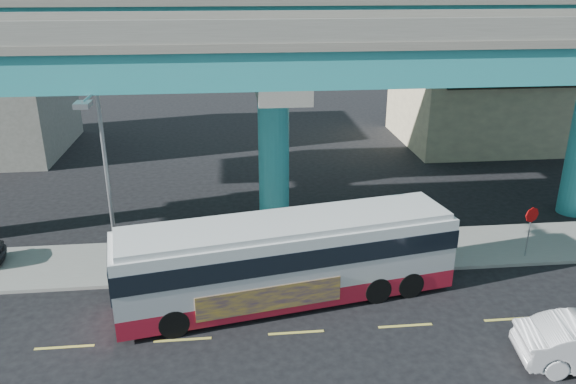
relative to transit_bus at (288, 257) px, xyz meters
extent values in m
plane|color=black|center=(0.04, -2.02, -1.84)|extent=(120.00, 120.00, 0.00)
cube|color=gray|center=(0.04, 3.48, -1.76)|extent=(70.00, 4.00, 0.15)
cube|color=#D8C64C|center=(-7.96, -2.32, -1.83)|extent=(2.00, 0.12, 0.01)
cube|color=#D8C64C|center=(-3.96, -2.32, -1.83)|extent=(2.00, 0.12, 0.01)
cube|color=#D8C64C|center=(0.04, -2.32, -1.83)|extent=(2.00, 0.12, 0.01)
cube|color=#D8C64C|center=(4.04, -2.32, -1.83)|extent=(2.00, 0.12, 0.01)
cube|color=#D8C64C|center=(8.04, -2.32, -1.83)|extent=(2.00, 0.12, 0.01)
cylinder|color=teal|center=(0.04, 6.98, 1.86)|extent=(1.50, 1.50, 7.40)
cube|color=gray|center=(0.04, 6.98, 5.86)|extent=(2.00, 12.00, 0.60)
cube|color=gray|center=(0.04, 10.48, 6.76)|extent=(1.80, 5.00, 1.20)
cube|color=gray|center=(16.04, 10.48, 6.76)|extent=(1.80, 5.00, 1.20)
cube|color=teal|center=(0.04, 3.48, 6.86)|extent=(52.00, 5.00, 1.40)
cube|color=gray|center=(0.04, 3.48, 7.71)|extent=(52.00, 5.40, 0.30)
cube|color=gray|center=(0.04, 0.98, 8.26)|extent=(52.00, 0.25, 0.80)
cube|color=gray|center=(0.04, 5.98, 8.26)|extent=(52.00, 0.25, 0.80)
cube|color=teal|center=(0.04, 10.48, 8.06)|extent=(52.00, 5.00, 1.40)
cube|color=gray|center=(0.04, 10.48, 8.91)|extent=(52.00, 5.40, 0.30)
cube|color=#C3B58B|center=(18.04, 20.98, 1.66)|extent=(14.00, 10.00, 7.00)
cube|color=black|center=(18.04, 15.88, 3.76)|extent=(12.00, 0.25, 1.20)
cube|color=maroon|center=(-0.02, 0.00, -1.24)|extent=(13.26, 5.10, 0.76)
cube|color=silver|center=(-0.02, 0.00, -0.05)|extent=(13.26, 5.10, 1.62)
cube|color=black|center=(-0.02, 0.00, 0.49)|extent=(13.32, 5.16, 0.76)
cube|color=silver|center=(-0.02, 0.00, 1.08)|extent=(13.26, 5.10, 0.43)
cube|color=silver|center=(-0.02, 0.00, 1.41)|extent=(12.82, 4.78, 0.22)
cube|color=black|center=(6.38, 1.20, 0.32)|extent=(0.52, 2.47, 1.30)
cube|color=black|center=(-6.41, -1.20, 0.32)|extent=(0.52, 2.47, 1.30)
cube|color=#201252|center=(-0.82, -1.58, -0.84)|extent=(5.32, 1.04, 0.97)
cylinder|color=black|center=(-4.25, -2.06, -1.30)|extent=(1.12, 0.52, 1.08)
cylinder|color=black|center=(-4.71, 0.39, -1.30)|extent=(1.12, 0.52, 1.08)
cylinder|color=black|center=(3.40, -0.63, -1.30)|extent=(1.12, 0.52, 1.08)
cylinder|color=black|center=(2.94, 1.82, -1.30)|extent=(1.12, 0.52, 1.08)
cylinder|color=black|center=(4.78, -0.37, -1.30)|extent=(1.12, 0.52, 1.08)
cylinder|color=black|center=(4.32, 2.08, -1.30)|extent=(1.12, 0.52, 1.08)
cylinder|color=gray|center=(-6.82, 1.98, 2.34)|extent=(0.16, 0.16, 8.05)
cylinder|color=gray|center=(-6.82, 0.89, 6.14)|extent=(0.12, 2.18, 0.12)
cube|color=gray|center=(-6.82, -0.20, 6.09)|extent=(0.50, 0.70, 0.18)
cylinder|color=gray|center=(10.93, 2.18, -0.66)|extent=(0.06, 0.06, 2.05)
cylinder|color=#B20A0A|center=(10.93, 2.15, 0.32)|extent=(0.69, 0.21, 0.71)
camera|label=1|loc=(-2.03, -19.04, 10.05)|focal=35.00mm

